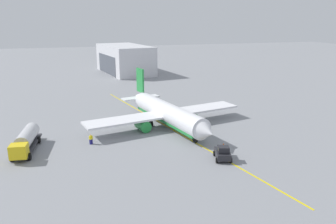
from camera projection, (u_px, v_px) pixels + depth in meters
ground_plane at (168, 127)px, 63.46m from camera, size 400.00×400.00×0.00m
airplane at (167, 113)px, 63.16m from camera, size 29.61×31.84×9.68m
fuel_tanker at (26, 140)px, 51.68m from camera, size 11.14×3.94×3.15m
pushback_tug at (223, 153)px, 48.52m from camera, size 4.02×3.18×2.20m
refueling_worker at (91, 139)px, 54.62m from camera, size 0.60×0.63×1.71m
safety_cone_nose at (223, 145)px, 53.68m from camera, size 0.54×0.54×0.60m
distant_hangar at (125, 59)px, 126.52m from camera, size 30.99×18.72×10.40m
taxi_line_marking at (168, 127)px, 63.46m from camera, size 64.25×13.71×0.01m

